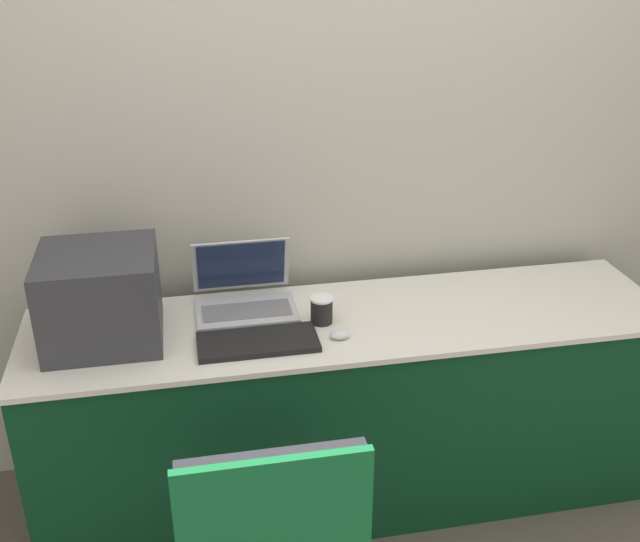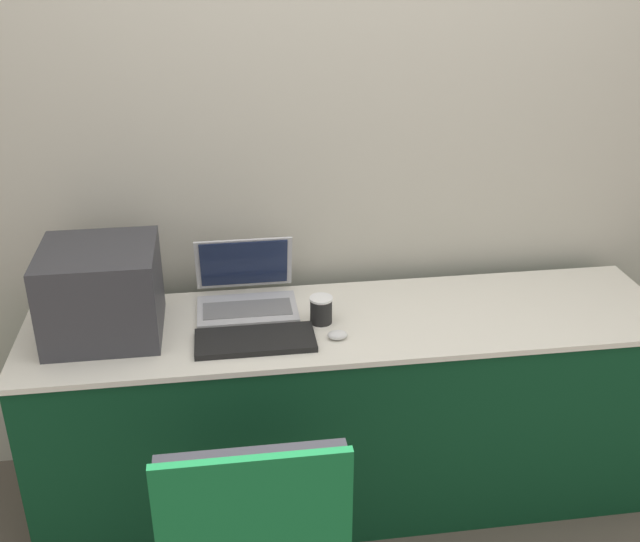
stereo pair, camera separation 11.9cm
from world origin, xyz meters
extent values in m
plane|color=brown|center=(0.00, 0.00, 0.00)|extent=(14.00, 14.00, 0.00)
cube|color=#B7B2A3|center=(0.00, 0.67, 1.30)|extent=(8.00, 0.05, 2.60)
cube|color=#0C381E|center=(0.00, 0.28, 0.38)|extent=(2.25, 0.55, 0.75)
cube|color=silver|center=(0.00, 0.28, 0.76)|extent=(2.27, 0.57, 0.02)
cube|color=#333338|center=(-0.84, 0.30, 0.93)|extent=(0.37, 0.36, 0.31)
cube|color=#51565B|center=(-0.84, 0.26, 1.05)|extent=(0.30, 0.27, 0.06)
cube|color=#B7B7BC|center=(-0.36, 0.38, 0.78)|extent=(0.35, 0.22, 0.02)
cube|color=slate|center=(-0.36, 0.36, 0.79)|extent=(0.31, 0.12, 0.00)
cube|color=#B7B7BC|center=(-0.36, 0.53, 0.89)|extent=(0.35, 0.07, 0.22)
cube|color=#192342|center=(-0.36, 0.52, 0.90)|extent=(0.32, 0.06, 0.19)
cube|color=black|center=(-0.34, 0.16, 0.78)|extent=(0.40, 0.18, 0.02)
cylinder|color=black|center=(-0.11, 0.27, 0.81)|extent=(0.08, 0.08, 0.09)
cylinder|color=white|center=(-0.11, 0.27, 0.86)|extent=(0.08, 0.08, 0.01)
ellipsoid|color=silver|center=(-0.07, 0.15, 0.78)|extent=(0.07, 0.05, 0.03)
cube|color=black|center=(-0.40, -0.38, 0.47)|extent=(0.45, 0.46, 0.04)
cube|color=black|center=(-0.40, -0.59, 0.71)|extent=(0.45, 0.03, 0.44)
cylinder|color=silver|center=(-0.19, -0.16, 0.23)|extent=(0.02, 0.02, 0.45)
cube|color=#146633|center=(-0.40, -0.62, 0.69)|extent=(0.47, 0.02, 0.49)
camera|label=1|loc=(-0.55, -1.96, 2.05)|focal=42.00mm
camera|label=2|loc=(-0.43, -1.98, 2.05)|focal=42.00mm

